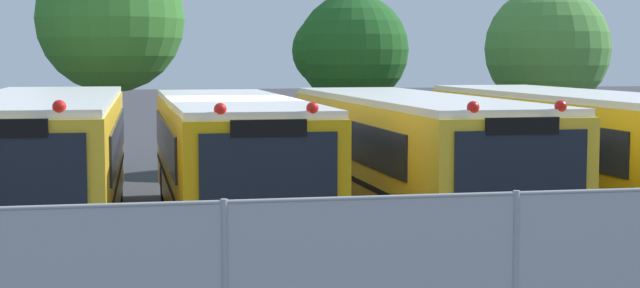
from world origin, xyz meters
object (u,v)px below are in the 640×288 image
school_bus_1 (45,159)px  school_bus_3 (409,153)px  school_bus_4 (581,150)px  tree_1 (106,22)px  tree_2 (347,50)px  tree_3 (548,48)px  school_bus_2 (231,157)px

school_bus_1 → school_bus_3: school_bus_1 is taller
school_bus_1 → school_bus_4: (10.32, -0.08, -0.01)m
school_bus_3 → school_bus_1: bearing=0.5°
tree_1 → tree_2: size_ratio=1.24×
school_bus_1 → tree_3: size_ratio=1.94×
school_bus_1 → tree_2: tree_2 is taller
school_bus_3 → tree_3: bearing=-127.7°
tree_1 → school_bus_4: bearing=-45.7°
school_bus_4 → tree_3: bearing=-111.7°
tree_1 → tree_2: (6.82, 0.12, -0.78)m
school_bus_4 → school_bus_3: bearing=-4.9°
school_bus_3 → tree_3: 12.46m
tree_1 → tree_2: tree_1 is taller
school_bus_2 → school_bus_3: school_bus_3 is taller
school_bus_3 → tree_1: bearing=-58.8°
tree_1 → tree_3: 13.25m
school_bus_2 → tree_1: 9.98m
school_bus_3 → tree_2: bearing=-96.7°
school_bus_1 → tree_1: size_ratio=1.66×
school_bus_4 → tree_1: 13.70m
school_bus_1 → school_bus_3: bearing=-177.4°
school_bus_2 → tree_3: (10.82, 9.74, 2.13)m
school_bus_4 → tree_2: tree_2 is taller
tree_2 → tree_3: 6.41m
school_bus_1 → school_bus_4: bearing=-179.3°
tree_1 → tree_3: (13.22, 0.48, -0.70)m
tree_1 → school_bus_1: bearing=-95.7°
tree_3 → school_bus_2: bearing=-138.0°
school_bus_1 → school_bus_3: (6.83, 0.17, -0.03)m
school_bus_2 → tree_3: 14.71m
tree_1 → tree_2: 6.87m
school_bus_4 → school_bus_1: bearing=-1.3°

